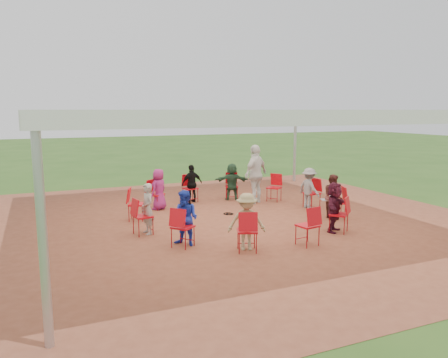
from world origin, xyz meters
name	(u,v)px	position (x,y,z in m)	size (l,w,h in m)	color
ground	(238,219)	(0.00, 0.00, 0.00)	(80.00, 80.00, 0.00)	#2D5119
dirt_patch	(238,219)	(0.00, 0.00, 0.01)	(13.00, 13.00, 0.00)	brown
tent	(238,134)	(0.00, 0.00, 2.37)	(10.33, 10.33, 3.00)	#B2B2B7
chair_0	(337,203)	(2.59, -0.99, 0.45)	(0.42, 0.44, 0.90)	red
chair_1	(312,193)	(2.74, 0.44, 0.45)	(0.42, 0.44, 0.90)	red
chair_2	(274,188)	(2.15, 1.75, 0.45)	(0.42, 0.44, 0.90)	red
chair_3	(232,186)	(0.99, 2.59, 0.45)	(0.42, 0.44, 0.90)	red
chair_4	(190,188)	(-0.44, 2.74, 0.45)	(0.42, 0.44, 0.90)	red
chair_5	(156,195)	(-1.75, 2.15, 0.45)	(0.42, 0.44, 0.90)	red
chair_6	(136,204)	(-2.59, 0.99, 0.45)	(0.42, 0.44, 0.90)	red
chair_7	(143,217)	(-2.74, -0.44, 0.45)	(0.42, 0.44, 0.90)	red
chair_8	(183,227)	(-2.15, -1.75, 0.45)	(0.42, 0.44, 0.90)	red
chair_9	(247,231)	(-0.99, -2.59, 0.45)	(0.42, 0.44, 0.90)	red
chair_10	(308,226)	(0.44, -2.74, 0.45)	(0.42, 0.44, 0.90)	red
chair_11	(339,215)	(1.75, -2.15, 0.45)	(0.42, 0.44, 0.90)	red
person_seated_0	(333,196)	(2.48, -0.95, 0.63)	(0.60, 0.35, 1.24)	#512521
person_seated_1	(309,188)	(2.62, 0.42, 0.63)	(0.80, 0.40, 1.24)	gray
person_seated_2	(232,182)	(0.95, 2.48, 0.63)	(1.15, 0.43, 1.24)	#284E33
person_seated_3	(192,184)	(-0.42, 2.62, 0.63)	(0.73, 0.37, 1.24)	black
person_seated_4	(159,189)	(-1.67, 2.06, 0.63)	(0.61, 0.34, 1.24)	#922066
person_seated_5	(147,209)	(-2.62, -0.42, 0.63)	(0.45, 0.30, 1.24)	#9E988D
person_seated_6	(186,218)	(-2.06, -1.67, 0.63)	(0.60, 0.35, 1.24)	#1F37B3
person_seated_7	(247,222)	(-0.95, -2.48, 0.63)	(0.80, 0.40, 1.24)	tan
person_seated_8	(334,207)	(1.67, -2.06, 0.63)	(1.15, 0.43, 1.24)	#451122
standing_person	(256,174)	(1.46, 1.74, 0.96)	(1.11, 0.57, 1.90)	silver
cable_coil	(229,214)	(0.01, 0.64, 0.02)	(0.35, 0.35, 0.03)	black
laptop	(327,198)	(2.32, -0.89, 0.59)	(0.35, 0.38, 0.22)	#B7B7BC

